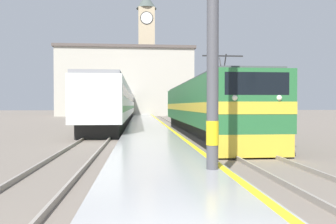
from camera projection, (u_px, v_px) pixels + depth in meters
The scene contains 8 objects.
ground_plane at pixel (146, 124), 33.14m from camera, with size 200.00×200.00×0.00m, color #70665B.
platform at pixel (147, 126), 28.16m from camera, with size 3.18×140.00×0.34m.
rail_track_near at pixel (186, 127), 28.47m from camera, with size 2.84×140.00×0.16m.
rail_track_far at pixel (112, 128), 27.89m from camera, with size 2.84×140.00×0.16m.
locomotive_train at pixel (204, 108), 20.79m from camera, with size 2.92×19.03×4.38m.
passenger_train at pixel (121, 104), 43.01m from camera, with size 2.92×52.19×3.81m.
clock_tower at pixel (147, 51), 68.14m from camera, with size 4.17×4.17×25.01m.
station_building at pixel (126, 82), 60.60m from camera, with size 25.03×7.49×12.59m.
Camera 1 is at (-0.67, -3.18, 1.92)m, focal length 35.00 mm.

